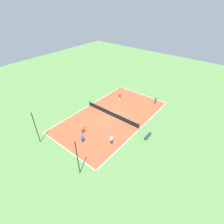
% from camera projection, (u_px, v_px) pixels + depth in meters
% --- Properties ---
extents(ground_plane, '(80.00, 80.00, 0.00)m').
position_uv_depth(ground_plane, '(112.00, 116.00, 30.10)').
color(ground_plane, '#60934C').
extents(court_surface, '(11.05, 19.89, 0.02)m').
position_uv_depth(court_surface, '(112.00, 116.00, 30.09)').
color(court_surface, '#B75633').
rests_on(court_surface, ground_plane).
extents(tennis_net, '(10.85, 0.10, 1.02)m').
position_uv_depth(tennis_net, '(112.00, 114.00, 29.79)').
color(tennis_net, black).
rests_on(tennis_net, court_surface).
extents(bench, '(0.36, 1.70, 0.45)m').
position_uv_depth(bench, '(148.00, 136.00, 25.48)').
color(bench, '#333338').
rests_on(bench, ground_plane).
extents(player_center_orange, '(0.99, 0.65, 1.61)m').
position_uv_depth(player_center_orange, '(82.00, 128.00, 26.01)').
color(player_center_orange, '#4C4C51').
rests_on(player_center_orange, court_surface).
extents(player_near_blue, '(0.47, 0.47, 1.41)m').
position_uv_depth(player_near_blue, '(82.00, 138.00, 24.50)').
color(player_near_blue, navy).
rests_on(player_near_blue, court_surface).
extents(player_near_white, '(0.48, 0.48, 1.47)m').
position_uv_depth(player_near_white, '(111.00, 139.00, 24.21)').
color(player_near_white, navy).
rests_on(player_near_white, court_surface).
extents(player_coach_red, '(0.72, 0.98, 1.66)m').
position_uv_depth(player_coach_red, '(120.00, 96.00, 33.86)').
color(player_coach_red, white).
rests_on(player_coach_red, court_surface).
extents(player_far_green, '(0.41, 0.41, 1.58)m').
position_uv_depth(player_far_green, '(156.00, 100.00, 32.95)').
color(player_far_green, '#4C4C51').
rests_on(player_far_green, court_surface).
extents(tennis_ball_near_net, '(0.07, 0.07, 0.07)m').
position_uv_depth(tennis_ball_near_net, '(108.00, 138.00, 25.64)').
color(tennis_ball_near_net, '#CCE033').
rests_on(tennis_ball_near_net, court_surface).
extents(tennis_ball_right_alley, '(0.07, 0.07, 0.07)m').
position_uv_depth(tennis_ball_right_alley, '(133.00, 114.00, 30.68)').
color(tennis_ball_right_alley, '#CCE033').
rests_on(tennis_ball_right_alley, court_surface).
extents(tennis_ball_midcourt, '(0.07, 0.07, 0.07)m').
position_uv_depth(tennis_ball_midcourt, '(77.00, 137.00, 25.73)').
color(tennis_ball_midcourt, '#CCE033').
rests_on(tennis_ball_midcourt, court_surface).
extents(tennis_ball_far_baseline, '(0.07, 0.07, 0.07)m').
position_uv_depth(tennis_ball_far_baseline, '(82.00, 150.00, 23.64)').
color(tennis_ball_far_baseline, '#CCE033').
rests_on(tennis_ball_far_baseline, court_surface).
extents(fence_post_back_left, '(0.12, 0.12, 5.09)m').
position_uv_depth(fence_post_back_left, '(78.00, 158.00, 19.29)').
color(fence_post_back_left, black).
rests_on(fence_post_back_left, ground_plane).
extents(fence_post_back_right, '(0.12, 0.12, 5.09)m').
position_uv_depth(fence_post_back_right, '(36.00, 128.00, 23.57)').
color(fence_post_back_right, black).
rests_on(fence_post_back_right, ground_plane).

